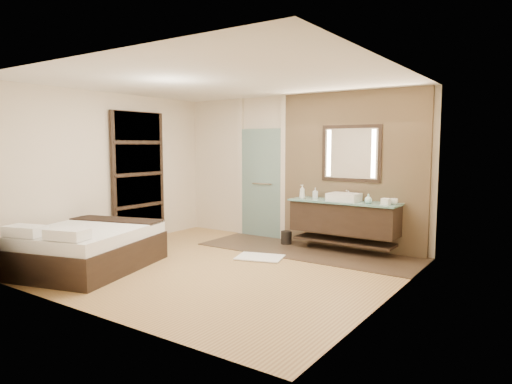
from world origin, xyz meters
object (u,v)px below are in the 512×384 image
Objects in this scene: waste_bin at (286,238)px; mirror_unit at (351,153)px; vanity at (344,218)px; bed at (87,248)px.

mirror_unit is at bearing 15.89° from waste_bin.
mirror_unit is (0.00, 0.24, 1.07)m from vanity.
vanity is 7.59× the size of waste_bin.
bed is (-2.67, -3.08, -0.27)m from vanity.
bed is at bearing -128.83° from mirror_unit.
vanity is at bearing -90.00° from mirror_unit.
mirror_unit reaches higher than bed.
bed is at bearing -130.93° from vanity.
vanity reaches higher than bed.
bed is 3.41m from waste_bin.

